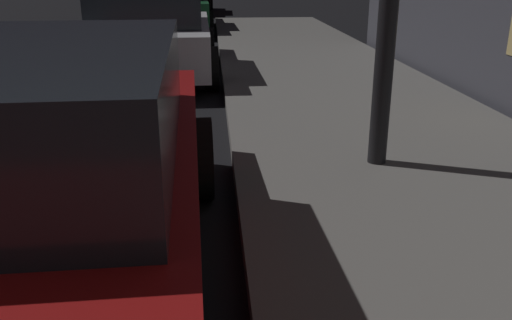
# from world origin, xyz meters

# --- Properties ---
(car_red) EXTENTS (2.14, 4.45, 1.43)m
(car_red) POSITION_xyz_m (2.85, 2.40, 0.72)
(car_red) COLOR maroon
(car_red) RESTS_ON ground
(car_white) EXTENTS (2.18, 4.16, 1.43)m
(car_white) POSITION_xyz_m (2.85, 8.97, 0.72)
(car_white) COLOR silver
(car_white) RESTS_ON ground
(car_green) EXTENTS (2.14, 4.53, 1.43)m
(car_green) POSITION_xyz_m (2.85, 15.63, 0.70)
(car_green) COLOR #19592D
(car_green) RESTS_ON ground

